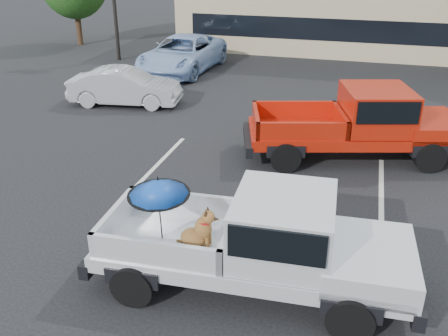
# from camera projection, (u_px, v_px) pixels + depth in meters

# --- Properties ---
(ground) EXTENTS (90.00, 90.00, 0.00)m
(ground) POSITION_uv_depth(u_px,v_px,m) (240.00, 225.00, 10.99)
(ground) COLOR black
(ground) RESTS_ON ground
(stripe_left) EXTENTS (0.12, 5.00, 0.01)m
(stripe_left) POSITION_uv_depth(u_px,v_px,m) (151.00, 171.00, 13.49)
(stripe_left) COLOR silver
(stripe_left) RESTS_ON ground
(stripe_right) EXTENTS (0.12, 5.00, 0.01)m
(stripe_right) POSITION_uv_depth(u_px,v_px,m) (381.00, 201.00, 11.99)
(stripe_right) COLOR silver
(stripe_right) RESTS_ON ground
(silver_pickup) EXTENTS (5.78, 2.33, 2.06)m
(silver_pickup) POSITION_uv_depth(u_px,v_px,m) (268.00, 239.00, 8.57)
(silver_pickup) COLOR black
(silver_pickup) RESTS_ON ground
(red_pickup) EXTENTS (6.45, 3.70, 2.01)m
(red_pickup) POSITION_uv_depth(u_px,v_px,m) (368.00, 121.00, 13.93)
(red_pickup) COLOR black
(red_pickup) RESTS_ON ground
(silver_sedan) EXTENTS (4.30, 2.02, 1.36)m
(silver_sedan) POSITION_uv_depth(u_px,v_px,m) (125.00, 87.00, 18.59)
(silver_sedan) COLOR #B2B3BA
(silver_sedan) RESTS_ON ground
(blue_suv) EXTENTS (3.02, 5.96, 1.62)m
(blue_suv) POSITION_uv_depth(u_px,v_px,m) (182.00, 54.00, 23.18)
(blue_suv) COLOR #97B5E2
(blue_suv) RESTS_ON ground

